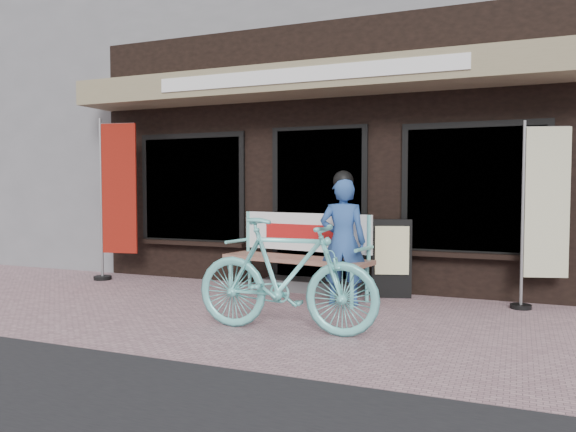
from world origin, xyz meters
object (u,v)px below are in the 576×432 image
at_px(nobori_red, 116,197).
at_px(nobori_cream, 543,212).
at_px(bench, 300,248).
at_px(bicycle, 286,275).
at_px(menu_stand, 392,258).
at_px(person, 343,239).

distance_m(nobori_red, nobori_cream, 5.74).
xyz_separation_m(bench, bicycle, (0.50, -1.67, -0.07)).
bearing_deg(bench, nobori_cream, 16.19).
bearing_deg(nobori_cream, bench, 170.68).
xyz_separation_m(nobori_red, menu_stand, (4.03, 0.24, -0.73)).
relative_size(bench, nobori_cream, 0.94).
xyz_separation_m(bicycle, nobori_cream, (2.28, 2.03, 0.55)).
xyz_separation_m(person, bicycle, (-0.13, -1.42, -0.23)).
relative_size(person, menu_stand, 1.61).
bearing_deg(bicycle, person, -8.00).
distance_m(bench, menu_stand, 1.14).
distance_m(person, nobori_cream, 2.25).
bearing_deg(nobori_red, nobori_cream, -8.39).
distance_m(nobori_red, menu_stand, 4.10).
xyz_separation_m(person, nobori_cream, (2.15, 0.60, 0.32)).
bearing_deg(nobori_red, menu_stand, -7.30).
relative_size(person, nobori_cream, 0.74).
bearing_deg(bicycle, nobori_cream, -51.01).
height_order(bench, menu_stand, bench).
height_order(bench, nobori_cream, nobori_cream).
bearing_deg(bench, bicycle, -64.39).
bearing_deg(nobori_cream, nobori_red, 165.84).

